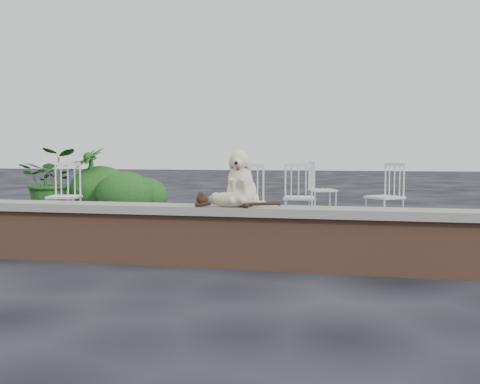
% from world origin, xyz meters
% --- Properties ---
extents(ground, '(60.00, 60.00, 0.00)m').
position_xyz_m(ground, '(0.00, 0.00, 0.00)').
color(ground, black).
rests_on(ground, ground).
extents(brick_wall, '(6.00, 0.30, 0.50)m').
position_xyz_m(brick_wall, '(0.00, 0.00, 0.25)').
color(brick_wall, brown).
rests_on(brick_wall, ground).
extents(capstone, '(6.20, 0.40, 0.08)m').
position_xyz_m(capstone, '(0.00, 0.00, 0.54)').
color(capstone, slate).
rests_on(capstone, brick_wall).
extents(dog, '(0.36, 0.47, 0.54)m').
position_xyz_m(dog, '(0.73, 0.04, 0.85)').
color(dog, beige).
rests_on(dog, capstone).
extents(cat, '(0.93, 0.24, 0.16)m').
position_xyz_m(cat, '(0.65, -0.11, 0.66)').
color(cat, tan).
rests_on(cat, capstone).
extents(chair_d, '(0.79, 0.79, 0.94)m').
position_xyz_m(chair_d, '(2.17, 3.06, 0.47)').
color(chair_d, white).
rests_on(chair_d, ground).
extents(chair_e, '(0.71, 0.71, 0.94)m').
position_xyz_m(chair_e, '(1.21, 4.36, 0.47)').
color(chair_e, white).
rests_on(chair_e, ground).
extents(chair_a, '(0.67, 0.67, 0.94)m').
position_xyz_m(chair_a, '(-2.33, 2.15, 0.47)').
color(chair_a, white).
rests_on(chair_a, ground).
extents(chair_c, '(0.60, 0.60, 0.94)m').
position_xyz_m(chair_c, '(0.99, 2.68, 0.47)').
color(chair_c, white).
rests_on(chair_c, ground).
extents(chair_b, '(0.65, 0.65, 0.94)m').
position_xyz_m(chair_b, '(0.41, 1.77, 0.47)').
color(chair_b, white).
rests_on(chair_b, ground).
extents(potted_plant_a, '(1.36, 1.30, 1.17)m').
position_xyz_m(potted_plant_a, '(-3.65, 3.99, 0.59)').
color(potted_plant_a, '#154313').
rests_on(potted_plant_a, ground).
extents(potted_plant_b, '(0.94, 0.94, 1.18)m').
position_xyz_m(potted_plant_b, '(-2.96, 4.14, 0.59)').
color(potted_plant_b, '#154313').
rests_on(potted_plant_b, ground).
extents(shrubbery, '(1.81, 1.30, 0.90)m').
position_xyz_m(shrubbery, '(-2.48, 4.24, 0.37)').
color(shrubbery, '#154313').
rests_on(shrubbery, ground).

